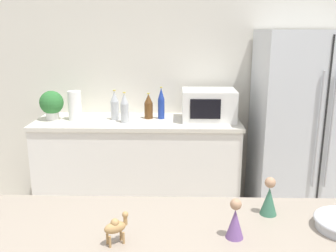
{
  "coord_description": "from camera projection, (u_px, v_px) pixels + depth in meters",
  "views": [
    {
      "loc": [
        0.04,
        -0.94,
        1.74
      ],
      "look_at": [
        -0.02,
        1.39,
        1.13
      ],
      "focal_mm": 40.0,
      "sensor_mm": 36.0,
      "label": 1
    }
  ],
  "objects": [
    {
      "name": "wall_back",
      "position": [
        173.0,
        78.0,
        3.67
      ],
      "size": [
        8.0,
        0.06,
        2.55
      ],
      "color": "silver",
      "rests_on": "ground_plane"
    },
    {
      "name": "back_counter",
      "position": [
        139.0,
        167.0,
        3.56
      ],
      "size": [
        1.87,
        0.63,
        0.93
      ],
      "color": "white",
      "rests_on": "ground_plane"
    },
    {
      "name": "refrigerator",
      "position": [
        308.0,
        129.0,
        3.35
      ],
      "size": [
        0.93,
        0.74,
        1.73
      ],
      "color": "silver",
      "rests_on": "ground_plane"
    },
    {
      "name": "potted_plant",
      "position": [
        52.0,
        104.0,
        3.42
      ],
      "size": [
        0.22,
        0.22,
        0.27
      ],
      "color": "silver",
      "rests_on": "back_counter"
    },
    {
      "name": "paper_towel_roll",
      "position": [
        75.0,
        106.0,
        3.42
      ],
      "size": [
        0.12,
        0.12,
        0.27
      ],
      "color": "white",
      "rests_on": "back_counter"
    },
    {
      "name": "microwave",
      "position": [
        209.0,
        105.0,
        3.41
      ],
      "size": [
        0.48,
        0.37,
        0.28
      ],
      "color": "white",
      "rests_on": "back_counter"
    },
    {
      "name": "back_bottle_0",
      "position": [
        115.0,
        106.0,
        3.43
      ],
      "size": [
        0.08,
        0.08,
        0.28
      ],
      "color": "#B2B7BC",
      "rests_on": "back_counter"
    },
    {
      "name": "back_bottle_1",
      "position": [
        149.0,
        106.0,
        3.48
      ],
      "size": [
        0.08,
        0.08,
        0.24
      ],
      "color": "brown",
      "rests_on": "back_counter"
    },
    {
      "name": "back_bottle_2",
      "position": [
        161.0,
        104.0,
        3.46
      ],
      "size": [
        0.06,
        0.06,
        0.3
      ],
      "color": "navy",
      "rests_on": "back_counter"
    },
    {
      "name": "back_bottle_3",
      "position": [
        125.0,
        108.0,
        3.32
      ],
      "size": [
        0.07,
        0.07,
        0.27
      ],
      "color": "#B2B7BC",
      "rests_on": "back_counter"
    },
    {
      "name": "camel_figurine",
      "position": [
        116.0,
        226.0,
        1.33
      ],
      "size": [
        0.09,
        0.08,
        0.12
      ],
      "color": "#A87F4C",
      "rests_on": "bar_counter"
    },
    {
      "name": "wise_man_figurine_blue",
      "position": [
        269.0,
        199.0,
        1.54
      ],
      "size": [
        0.07,
        0.07,
        0.16
      ],
      "color": "#33664C",
      "rests_on": "bar_counter"
    },
    {
      "name": "wise_man_figurine_crimson",
      "position": [
        235.0,
        221.0,
        1.37
      ],
      "size": [
        0.07,
        0.07,
        0.15
      ],
      "color": "#6B4784",
      "rests_on": "bar_counter"
    }
  ]
}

